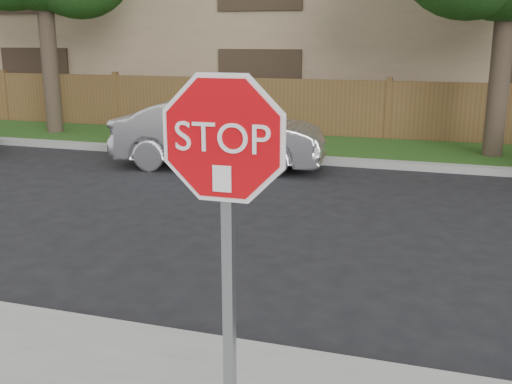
% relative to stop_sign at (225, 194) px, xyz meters
% --- Properties ---
extents(ground, '(90.00, 90.00, 0.00)m').
position_rel_stop_sign_xyz_m(ground, '(-0.28, 1.48, -1.83)').
color(ground, black).
rests_on(ground, ground).
extents(far_curb, '(70.00, 0.30, 0.15)m').
position_rel_stop_sign_xyz_m(far_curb, '(-0.28, 9.63, -1.75)').
color(far_curb, gray).
rests_on(far_curb, ground).
extents(grass_strip, '(70.00, 3.00, 0.12)m').
position_rel_stop_sign_xyz_m(grass_strip, '(-0.28, 11.28, -1.77)').
color(grass_strip, '#1E4714').
rests_on(grass_strip, ground).
extents(fence, '(70.00, 0.12, 1.60)m').
position_rel_stop_sign_xyz_m(fence, '(-0.28, 12.88, -1.03)').
color(fence, brown).
rests_on(fence, ground).
extents(apartment_building, '(35.20, 9.20, 7.20)m').
position_rel_stop_sign_xyz_m(apartment_building, '(-0.28, 18.48, 1.70)').
color(apartment_building, '#927C5B').
rests_on(apartment_building, ground).
extents(stop_sign, '(1.01, 0.13, 2.55)m').
position_rel_stop_sign_xyz_m(stop_sign, '(0.00, 0.00, 0.00)').
color(stop_sign, gray).
rests_on(stop_sign, sidewalk_near).
extents(sedan_left, '(4.55, 2.01, 1.45)m').
position_rel_stop_sign_xyz_m(sedan_left, '(-3.36, 8.62, -1.10)').
color(sedan_left, silver).
rests_on(sedan_left, ground).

